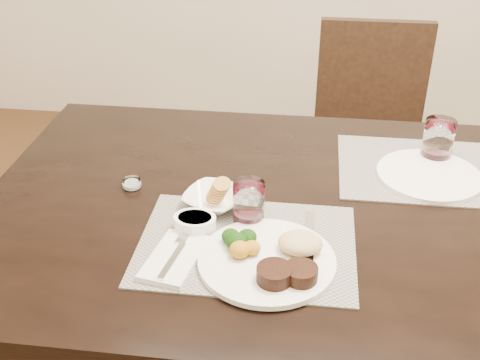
# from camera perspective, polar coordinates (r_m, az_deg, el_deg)

# --- Properties ---
(dining_table) EXTENTS (2.00, 1.00, 0.75)m
(dining_table) POSITION_cam_1_polar(r_m,az_deg,el_deg) (1.49, 14.76, -5.60)
(dining_table) COLOR black
(dining_table) RESTS_ON ground
(chair_far) EXTENTS (0.42, 0.42, 0.90)m
(chair_far) POSITION_cam_1_polar(r_m,az_deg,el_deg) (2.37, 12.10, 4.61)
(chair_far) COLOR black
(chair_far) RESTS_ON ground
(placemat_near) EXTENTS (0.46, 0.34, 0.00)m
(placemat_near) POSITION_cam_1_polar(r_m,az_deg,el_deg) (1.29, 0.64, -6.16)
(placemat_near) COLOR gray
(placemat_near) RESTS_ON dining_table
(placemat_far) EXTENTS (0.46, 0.34, 0.00)m
(placemat_far) POSITION_cam_1_polar(r_m,az_deg,el_deg) (1.63, 17.44, 0.91)
(placemat_far) COLOR gray
(placemat_far) RESTS_ON dining_table
(dinner_plate) EXTENTS (0.28, 0.28, 0.05)m
(dinner_plate) POSITION_cam_1_polar(r_m,az_deg,el_deg) (1.23, 3.17, -7.43)
(dinner_plate) COLOR white
(dinner_plate) RESTS_ON placemat_near
(napkin_fork) EXTENTS (0.12, 0.18, 0.02)m
(napkin_fork) POSITION_cam_1_polar(r_m,az_deg,el_deg) (1.25, -6.22, -7.32)
(napkin_fork) COLOR white
(napkin_fork) RESTS_ON placemat_near
(steak_knife) EXTENTS (0.02, 0.25, 0.01)m
(steak_knife) POSITION_cam_1_polar(r_m,az_deg,el_deg) (1.26, 6.51, -7.06)
(steak_knife) COLOR silver
(steak_knife) RESTS_ON placemat_near
(cracker_bowl) EXTENTS (0.17, 0.17, 0.06)m
(cracker_bowl) POSITION_cam_1_polar(r_m,az_deg,el_deg) (1.40, -2.44, -1.77)
(cracker_bowl) COLOR white
(cracker_bowl) RESTS_ON placemat_near
(sauce_ramekin) EXTENTS (0.09, 0.14, 0.07)m
(sauce_ramekin) POSITION_cam_1_polar(r_m,az_deg,el_deg) (1.32, -4.29, -4.07)
(sauce_ramekin) COLOR white
(sauce_ramekin) RESTS_ON placemat_near
(wine_glass_near) EXTENTS (0.07, 0.07, 0.10)m
(wine_glass_near) POSITION_cam_1_polar(r_m,az_deg,el_deg) (1.34, 0.83, -2.30)
(wine_glass_near) COLOR silver
(wine_glass_near) RESTS_ON placemat_near
(far_plate) EXTENTS (0.26, 0.26, 0.01)m
(far_plate) POSITION_cam_1_polar(r_m,az_deg,el_deg) (1.59, 17.47, 0.44)
(far_plate) COLOR white
(far_plate) RESTS_ON placemat_far
(wine_glass_far) EXTENTS (0.08, 0.08, 0.11)m
(wine_glass_far) POSITION_cam_1_polar(r_m,az_deg,el_deg) (1.67, 18.24, 3.46)
(wine_glass_far) COLOR silver
(wine_glass_far) RESTS_ON placemat_far
(salt_cellar) EXTENTS (0.05, 0.05, 0.02)m
(salt_cellar) POSITION_cam_1_polar(r_m,az_deg,el_deg) (1.50, -10.22, -0.39)
(salt_cellar) COLOR silver
(salt_cellar) RESTS_ON dining_table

